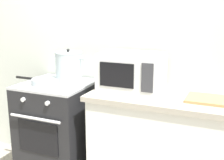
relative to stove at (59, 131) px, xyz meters
The scene contains 8 objects.
back_wall 1.09m from the stove, 29.72° to the left, with size 4.40×0.10×2.50m, color silver.
lower_cabinet_right 1.25m from the stove, ahead, with size 1.64×0.56×0.88m, color white.
countertop_right 1.33m from the stove, ahead, with size 1.70×0.60×0.04m, color #ADA393.
stove is the anchor object (origin of this frame).
stock_pot 0.61m from the stove, 31.21° to the left, with size 0.32×0.24×0.31m.
frying_pan 0.49m from the stove, 135.42° to the right, with size 0.45×0.25×0.05m.
microwave 0.92m from the stove, ahead, with size 0.50×0.37×0.30m.
cutting_board 1.41m from the stove, ahead, with size 0.36×0.26×0.02m, color tan.
Camera 1 is at (1.11, -1.54, 1.57)m, focal length 47.20 mm.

